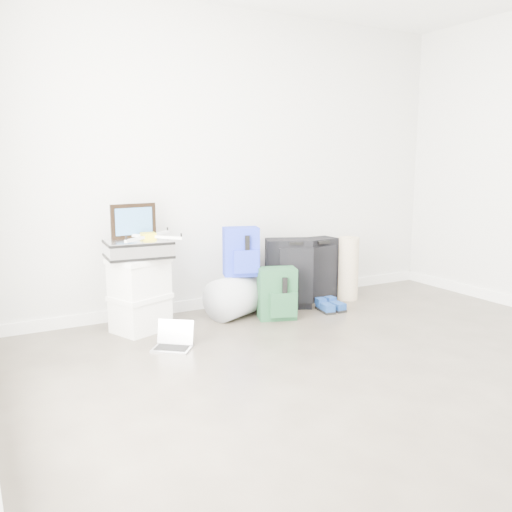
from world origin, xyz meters
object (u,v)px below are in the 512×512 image
carry_on (316,269)px  duffel_bag (240,295)px  briefcase (138,249)px  large_suitcase (289,273)px  boxes_stack (140,294)px  laptop (173,342)px

carry_on → duffel_bag: bearing=-176.3°
briefcase → large_suitcase: briefcase is taller
duffel_bag → boxes_stack: bearing=156.2°
large_suitcase → carry_on: large_suitcase is taller
duffel_bag → laptop: 0.99m
boxes_stack → carry_on: carry_on is taller
boxes_stack → duffel_bag: size_ratio=1.01×
laptop → carry_on: bearing=58.7°
duffel_bag → large_suitcase: size_ratio=0.92×
boxes_stack → carry_on: (1.81, 0.13, 0.01)m
duffel_bag → carry_on: 0.91m
briefcase → laptop: (0.09, -0.51, -0.63)m
briefcase → duffel_bag: (0.91, 0.02, -0.49)m
duffel_bag → carry_on: (0.90, 0.11, 0.12)m
carry_on → laptop: 1.86m
boxes_stack → briefcase: briefcase is taller
boxes_stack → laptop: (0.09, -0.51, -0.26)m
large_suitcase → laptop: 1.48m
duffel_bag → briefcase: bearing=156.2°
boxes_stack → carry_on: size_ratio=0.98×
duffel_bag → carry_on: bearing=-17.9°
duffel_bag → large_suitcase: 0.54m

